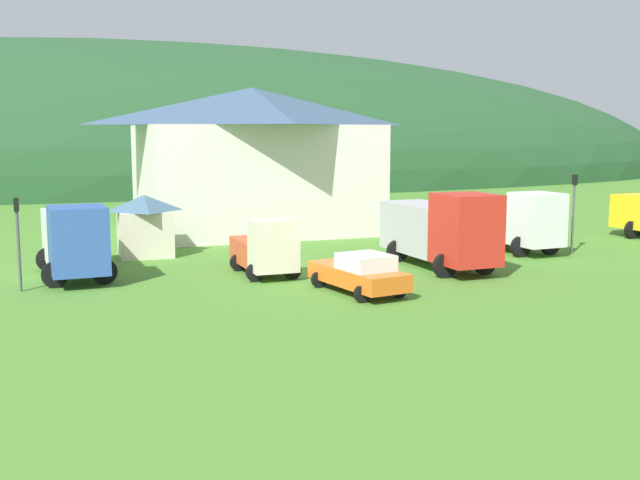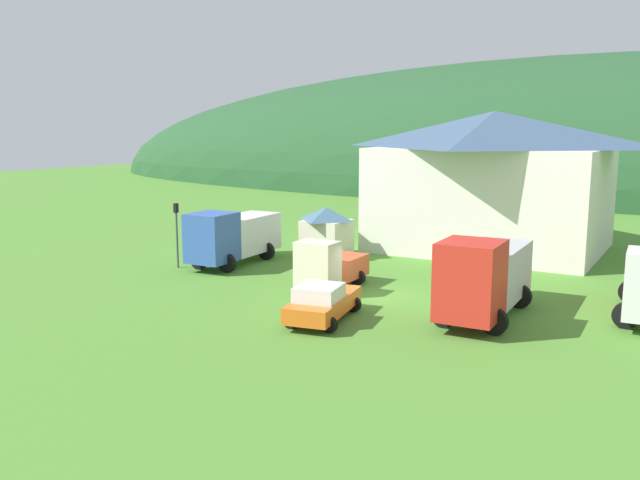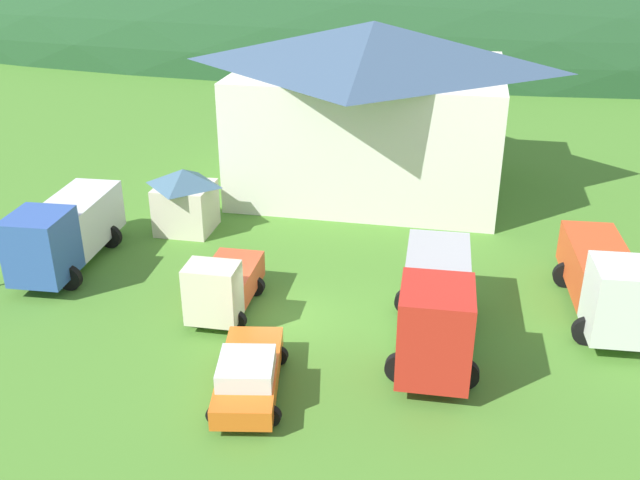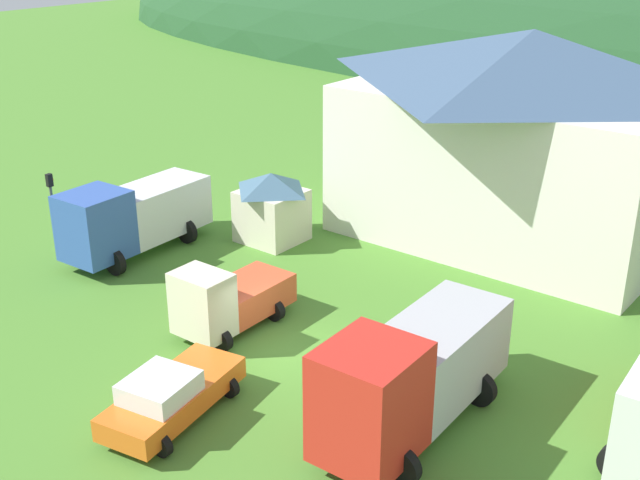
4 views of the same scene
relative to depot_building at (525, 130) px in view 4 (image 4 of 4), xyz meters
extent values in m
plane|color=#4C842D|center=(-1.14, -15.70, -4.79)|extent=(200.00, 200.00, 0.00)
cube|color=white|center=(0.00, 0.00, -1.35)|extent=(14.20, 11.85, 6.89)
pyramid|color=#3D5675|center=(0.00, 0.00, 3.30)|extent=(15.34, 12.80, 2.41)
cube|color=beige|center=(-8.10, -8.41, -3.60)|extent=(2.65, 2.56, 2.39)
pyramid|color=#42667F|center=(-8.10, -8.41, -1.98)|extent=(2.86, 2.77, 0.84)
cube|color=#3356AD|center=(-11.73, -15.35, -2.83)|extent=(2.44, 2.67, 2.83)
cube|color=black|center=(-11.72, -15.47, -2.21)|extent=(1.34, 2.10, 0.90)
cube|color=silver|center=(-11.91, -11.80, -3.11)|extent=(2.54, 4.66, 2.27)
cylinder|color=black|center=(-10.73, -15.29, -4.24)|extent=(1.10, 0.30, 1.10)
cylinder|color=black|center=(-12.73, -15.40, -4.24)|extent=(1.10, 0.30, 1.10)
cylinder|color=black|center=(-10.95, -11.07, -4.24)|extent=(1.10, 0.30, 1.10)
cylinder|color=black|center=(-12.95, -11.17, -4.24)|extent=(1.10, 0.30, 1.10)
cube|color=beige|center=(-3.67, -17.00, -3.25)|extent=(2.01, 1.47, 2.28)
cube|color=black|center=(-3.67, -17.07, -2.75)|extent=(1.09, 1.16, 0.73)
cube|color=#DB512D|center=(-3.71, -14.69, -3.83)|extent=(2.04, 3.23, 1.12)
cylinder|color=black|center=(-2.83, -16.99, -4.39)|extent=(0.80, 0.30, 0.80)
cylinder|color=black|center=(-4.51, -17.02, -4.39)|extent=(0.80, 0.30, 0.80)
cylinder|color=black|center=(-2.87, -14.19, -4.39)|extent=(0.80, 0.30, 0.80)
cylinder|color=black|center=(-4.56, -14.22, -4.39)|extent=(0.80, 0.30, 0.80)
cube|color=red|center=(4.73, -19.01, -2.65)|extent=(2.47, 2.74, 3.17)
cube|color=black|center=(4.73, -19.15, -1.96)|extent=(1.35, 2.17, 1.02)
cube|color=#B2B2B7|center=(4.61, -15.19, -3.04)|extent=(2.54, 5.05, 2.39)
cylinder|color=black|center=(5.77, -18.98, -4.24)|extent=(1.10, 0.30, 1.10)
cylinder|color=black|center=(3.69, -19.05, -4.24)|extent=(1.10, 0.30, 1.10)
cylinder|color=black|center=(5.62, -14.41, -4.24)|extent=(1.10, 0.30, 1.10)
cylinder|color=black|center=(3.54, -14.48, -4.24)|extent=(1.10, 0.30, 1.10)
cylinder|color=black|center=(10.22, -15.35, -4.24)|extent=(1.10, 0.30, 1.10)
cube|color=orange|center=(-1.20, -20.63, -4.10)|extent=(2.75, 5.13, 0.70)
cube|color=silver|center=(-1.10, -21.20, -3.44)|extent=(2.09, 2.23, 0.62)
cylinder|color=black|center=(-0.08, -22.11, -4.45)|extent=(0.68, 0.24, 0.68)
cylinder|color=black|center=(-1.74, -22.40, -4.45)|extent=(0.68, 0.24, 0.68)
cylinder|color=black|center=(-0.66, -18.85, -4.45)|extent=(0.68, 0.24, 0.68)
cylinder|color=black|center=(-2.32, -19.14, -4.45)|extent=(0.68, 0.24, 0.68)
cylinder|color=#4C4C51|center=(-14.07, -15.73, -3.15)|extent=(0.12, 0.12, 3.29)
cube|color=black|center=(-14.07, -15.73, -1.23)|extent=(0.20, 0.24, 0.55)
sphere|color=yellow|center=(-14.07, -15.60, -1.23)|extent=(0.14, 0.14, 0.14)
cone|color=orange|center=(5.42, -18.33, -4.79)|extent=(0.36, 0.36, 0.50)
camera|label=1|loc=(-13.06, -48.75, 1.69)|focal=43.00mm
camera|label=2|loc=(12.77, -44.61, 3.47)|focal=37.24mm
camera|label=3|loc=(4.97, -39.27, 9.90)|focal=39.92mm
camera|label=4|loc=(14.57, -33.59, 9.21)|focal=44.49mm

